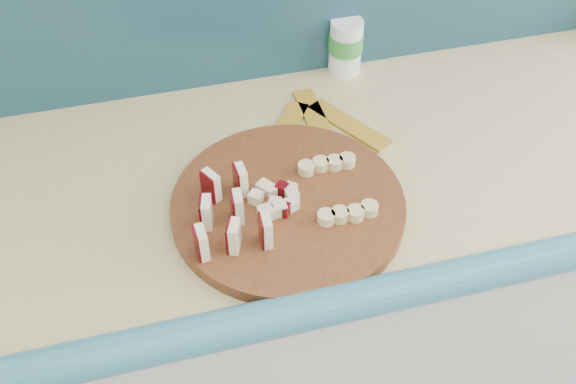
# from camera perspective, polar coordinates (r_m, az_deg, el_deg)

# --- Properties ---
(kitchen_counter) EXTENTS (2.20, 0.63, 0.91)m
(kitchen_counter) POSITION_cam_1_polar(r_m,az_deg,el_deg) (1.62, 15.05, -6.91)
(kitchen_counter) COLOR silver
(kitchen_counter) RESTS_ON ground
(cutting_board) EXTENTS (0.39, 0.39, 0.02)m
(cutting_board) POSITION_cam_1_polar(r_m,az_deg,el_deg) (1.07, -0.00, -1.20)
(cutting_board) COLOR #42240E
(cutting_board) RESTS_ON kitchen_counter
(apple_wedges) EXTENTS (0.12, 0.15, 0.05)m
(apple_wedges) POSITION_cam_1_polar(r_m,az_deg,el_deg) (1.01, -5.38, -1.86)
(apple_wedges) COLOR #F4E4C3
(apple_wedges) RESTS_ON cutting_board
(apple_chunks) EXTENTS (0.05, 0.06, 0.02)m
(apple_chunks) POSITION_cam_1_polar(r_m,az_deg,el_deg) (1.05, -1.34, -0.62)
(apple_chunks) COLOR beige
(apple_chunks) RESTS_ON cutting_board
(banana_slices) EXTENTS (0.10, 0.15, 0.02)m
(banana_slices) POSITION_cam_1_polar(r_m,az_deg,el_deg) (1.07, 4.36, 0.35)
(banana_slices) COLOR #D7CB83
(banana_slices) RESTS_ON cutting_board
(canister) EXTENTS (0.07, 0.07, 0.12)m
(canister) POSITION_cam_1_polar(r_m,az_deg,el_deg) (1.35, 5.15, 12.86)
(canister) COLOR white
(canister) RESTS_ON kitchen_counter
(banana_peel) EXTENTS (0.26, 0.21, 0.01)m
(banana_peel) POSITION_cam_1_polar(r_m,az_deg,el_deg) (1.23, 2.52, 5.97)
(banana_peel) COLOR gold
(banana_peel) RESTS_ON kitchen_counter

